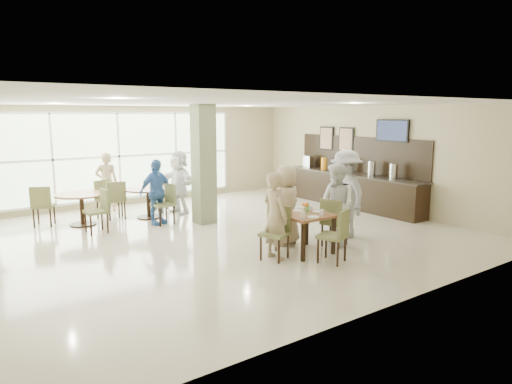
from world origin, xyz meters
TOP-DOWN VIEW (x-y plane):
  - ground at (0.00, 0.00)m, footprint 10.00×10.00m
  - room_shell at (0.00, 0.00)m, footprint 10.00×10.00m
  - window_bank at (-0.50, 4.46)m, footprint 7.00×0.04m
  - column at (0.40, 1.20)m, footprint 0.45×0.45m
  - main_table at (0.75, -2.01)m, footprint 0.89×0.89m
  - round_table_left at (-2.05, 2.66)m, footprint 1.18×1.18m
  - round_table_right at (-0.47, 2.50)m, footprint 1.16×1.16m
  - chairs_main_table at (0.80, -1.98)m, footprint 2.09×1.98m
  - chairs_table_left at (-2.04, 2.61)m, footprint 2.06×1.90m
  - chairs_table_right at (-0.49, 2.49)m, footprint 1.87×1.83m
  - tabletop_clutter at (0.77, -2.03)m, footprint 0.74×0.78m
  - buffet_counter at (4.70, 0.51)m, footprint 0.64×4.70m
  - wall_tv at (4.94, -0.60)m, footprint 0.06×1.00m
  - framed_art_a at (4.95, 1.00)m, footprint 0.05×0.55m
  - framed_art_b at (4.95, 1.80)m, footprint 0.05×0.55m
  - teen_left at (0.08, -1.96)m, footprint 0.39×0.58m
  - teen_far at (0.83, -1.34)m, footprint 0.87×0.62m
  - teen_right at (1.57, -1.99)m, footprint 0.75×0.89m
  - teen_standing at (2.19, -1.64)m, footprint 1.01×1.34m
  - adult_a at (-0.59, 1.72)m, footprint 1.00×0.72m
  - adult_b at (0.39, 2.55)m, footprint 0.81×1.58m
  - adult_standing at (-1.08, 3.83)m, footprint 0.64×0.48m

SIDE VIEW (x-z plane):
  - ground at x=0.00m, z-range 0.00..0.00m
  - chairs_main_table at x=0.80m, z-range 0.00..0.95m
  - chairs_table_left at x=-2.04m, z-range 0.00..0.95m
  - chairs_table_right at x=-0.49m, z-range 0.00..0.95m
  - buffet_counter at x=4.70m, z-range -0.42..1.53m
  - round_table_right at x=-0.47m, z-range 0.21..0.96m
  - round_table_left at x=-2.05m, z-range 0.21..0.96m
  - main_table at x=0.75m, z-range 0.27..1.02m
  - adult_a at x=-0.59m, z-range 0.00..1.54m
  - teen_left at x=0.08m, z-range 0.00..1.57m
  - adult_standing at x=-1.08m, z-range 0.00..1.58m
  - teen_far at x=0.83m, z-range 0.00..1.59m
  - tabletop_clutter at x=0.77m, z-range 0.71..0.91m
  - teen_right at x=1.57m, z-range 0.00..1.64m
  - adult_b at x=0.39m, z-range 0.00..1.65m
  - teen_standing at x=2.19m, z-range 0.00..1.85m
  - window_bank at x=-0.50m, z-range -2.10..4.90m
  - column at x=0.40m, z-range 0.00..2.80m
  - room_shell at x=0.00m, z-range -3.30..6.70m
  - framed_art_a at x=4.95m, z-range 1.50..2.20m
  - framed_art_b at x=4.95m, z-range 1.50..2.20m
  - wall_tv at x=4.94m, z-range 1.86..2.44m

